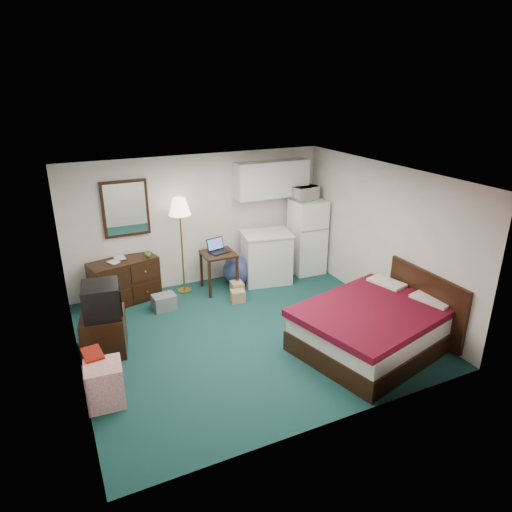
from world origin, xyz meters
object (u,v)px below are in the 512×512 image
bed (373,328)px  fridge (307,236)px  floor_lamp (182,246)px  tv_stand (104,333)px  desk (219,271)px  suitcase (95,372)px  kitchen_counter (266,258)px  dresser (125,281)px

bed → fridge: bearing=63.5°
fridge → bed: bearing=-99.4°
floor_lamp → tv_stand: bearing=-138.0°
desk → fridge: size_ratio=0.49×
floor_lamp → suitcase: size_ratio=3.11×
desk → suitcase: bearing=-136.8°
kitchen_counter → tv_stand: (-3.27, -1.25, -0.18)m
floor_lamp → desk: 0.85m
desk → kitchen_counter: bearing=1.5°
fridge → suitcase: (-4.48, -2.27, -0.47)m
fridge → dresser: bearing=-180.0°
fridge → bed: size_ratio=0.73×
floor_lamp → suitcase: floor_lamp is taller
fridge → desk: bearing=-174.6°
bed → tv_stand: bearing=141.7°
floor_lamp → bed: (1.94, -3.10, -0.57)m
kitchen_counter → tv_stand: kitchen_counter is taller
fridge → tv_stand: size_ratio=2.31×
desk → suitcase: 3.34m
dresser → suitcase: dresser is taller
dresser → fridge: (3.66, -0.19, 0.36)m
tv_stand → floor_lamp: bearing=53.5°
dresser → desk: (1.70, -0.27, -0.02)m
kitchen_counter → suitcase: bearing=-137.4°
desk → suitcase: (-2.52, -2.19, -0.09)m
floor_lamp → bed: size_ratio=0.87×
floor_lamp → desk: size_ratio=2.40×
bed → tv_stand: (-3.59, 1.61, -0.03)m
tv_stand → suitcase: (-0.24, -0.92, -0.01)m
kitchen_counter → floor_lamp: bearing=-177.5°
floor_lamp → tv_stand: size_ratio=2.74×
desk → fridge: bearing=4.6°
dresser → floor_lamp: 1.19m
bed → suitcase: bearing=155.7°
desk → suitcase: size_ratio=1.29×
bed → suitcase: (-3.83, 0.69, -0.04)m
fridge → tv_stand: bearing=-159.4°
kitchen_counter → fridge: 1.02m
kitchen_counter → bed: (0.32, -2.87, -0.15)m
fridge → suitcase: 5.05m
tv_stand → suitcase: size_ratio=1.13×
desk → fridge: (1.97, 0.08, 0.38)m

